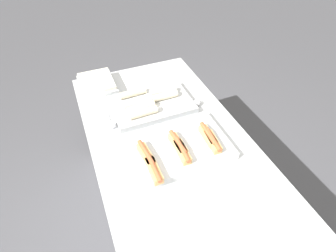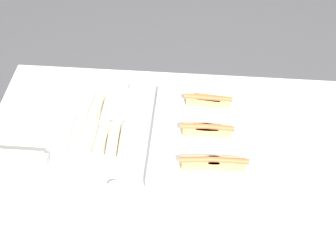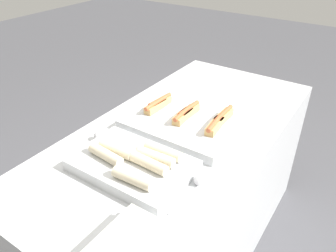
{
  "view_description": "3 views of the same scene",
  "coord_description": "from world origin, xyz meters",
  "px_view_note": "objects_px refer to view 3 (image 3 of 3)",
  "views": [
    {
      "loc": [
        0.83,
        -0.38,
        1.92
      ],
      "look_at": [
        -0.11,
        0.0,
        0.94
      ],
      "focal_mm": 28.0,
      "sensor_mm": 36.0,
      "label": 1
    },
    {
      "loc": [
        -0.01,
        -1.28,
        2.33
      ],
      "look_at": [
        -0.11,
        0.0,
        0.94
      ],
      "focal_mm": 50.0,
      "sensor_mm": 36.0,
      "label": 2
    },
    {
      "loc": [
        -1.18,
        -0.71,
        1.74
      ],
      "look_at": [
        -0.11,
        0.0,
        0.94
      ],
      "focal_mm": 35.0,
      "sensor_mm": 36.0,
      "label": 3
    }
  ],
  "objects_px": {
    "tray_hotdogs": "(181,124)",
    "serving_spoon_far": "(96,139)",
    "tray_wraps": "(133,164)",
    "serving_spoon_near": "(197,183)",
    "tray_side_front": "(133,252)"
  },
  "relations": [
    {
      "from": "tray_hotdogs",
      "to": "tray_side_front",
      "type": "bearing_deg",
      "value": -159.08
    },
    {
      "from": "tray_hotdogs",
      "to": "tray_wraps",
      "type": "relative_size",
      "value": 1.12
    },
    {
      "from": "tray_wraps",
      "to": "tray_hotdogs",
      "type": "bearing_deg",
      "value": 0.88
    },
    {
      "from": "tray_hotdogs",
      "to": "serving_spoon_near",
      "type": "xyz_separation_m",
      "value": [
        -0.32,
        -0.27,
        -0.01
      ]
    },
    {
      "from": "tray_side_front",
      "to": "serving_spoon_far",
      "type": "distance_m",
      "value": 0.67
    },
    {
      "from": "tray_side_front",
      "to": "serving_spoon_far",
      "type": "bearing_deg",
      "value": 54.0
    },
    {
      "from": "serving_spoon_near",
      "to": "tray_side_front",
      "type": "bearing_deg",
      "value": -179.82
    },
    {
      "from": "tray_side_front",
      "to": "serving_spoon_far",
      "type": "relative_size",
      "value": 1.18
    },
    {
      "from": "serving_spoon_far",
      "to": "tray_side_front",
      "type": "bearing_deg",
      "value": -126.0
    },
    {
      "from": "tray_wraps",
      "to": "serving_spoon_near",
      "type": "bearing_deg",
      "value": -77.21
    },
    {
      "from": "tray_hotdogs",
      "to": "serving_spoon_far",
      "type": "relative_size",
      "value": 2.31
    },
    {
      "from": "tray_wraps",
      "to": "serving_spoon_far",
      "type": "bearing_deg",
      "value": 77.1
    },
    {
      "from": "tray_wraps",
      "to": "serving_spoon_near",
      "type": "relative_size",
      "value": 2.15
    },
    {
      "from": "tray_hotdogs",
      "to": "serving_spoon_far",
      "type": "xyz_separation_m",
      "value": [
        -0.32,
        0.27,
        -0.01
      ]
    },
    {
      "from": "tray_hotdogs",
      "to": "tray_side_front",
      "type": "height_order",
      "value": "tray_hotdogs"
    }
  ]
}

